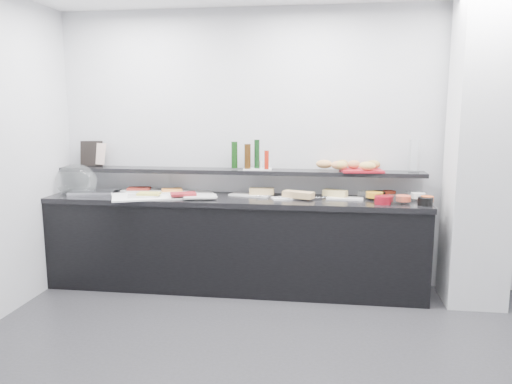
# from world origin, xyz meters

# --- Properties ---
(back_wall) EXTENTS (5.00, 0.02, 2.70)m
(back_wall) POSITION_xyz_m (0.00, 2.00, 1.35)
(back_wall) COLOR silver
(back_wall) RESTS_ON ground
(column) EXTENTS (0.50, 0.50, 2.70)m
(column) POSITION_xyz_m (1.50, 1.65, 1.35)
(column) COLOR silver
(column) RESTS_ON ground
(buffet_cabinet) EXTENTS (3.60, 0.60, 0.85)m
(buffet_cabinet) POSITION_xyz_m (-0.70, 1.70, 0.42)
(buffet_cabinet) COLOR black
(buffet_cabinet) RESTS_ON ground
(counter_top) EXTENTS (3.62, 0.62, 0.05)m
(counter_top) POSITION_xyz_m (-0.70, 1.70, 0.88)
(counter_top) COLOR black
(counter_top) RESTS_ON buffet_cabinet
(wall_shelf) EXTENTS (3.60, 0.25, 0.04)m
(wall_shelf) POSITION_xyz_m (-0.70, 1.88, 1.13)
(wall_shelf) COLOR black
(wall_shelf) RESTS_ON back_wall
(cloche_base) EXTENTS (0.46, 0.35, 0.04)m
(cloche_base) POSITION_xyz_m (-2.11, 1.67, 0.92)
(cloche_base) COLOR silver
(cloche_base) RESTS_ON counter_top
(cloche_dome) EXTENTS (0.43, 0.28, 0.34)m
(cloche_dome) POSITION_xyz_m (-2.31, 1.73, 1.03)
(cloche_dome) COLOR white
(cloche_dome) RESTS_ON cloche_base
(linen_runner) EXTENTS (1.07, 0.80, 0.01)m
(linen_runner) POSITION_xyz_m (-1.38, 1.67, 0.91)
(linen_runner) COLOR white
(linen_runner) RESTS_ON counter_top
(platter_meat_a) EXTENTS (0.37, 0.27, 0.01)m
(platter_meat_a) POSITION_xyz_m (-1.68, 1.84, 0.92)
(platter_meat_a) COLOR silver
(platter_meat_a) RESTS_ON linen_runner
(food_meat_a) EXTENTS (0.25, 0.18, 0.02)m
(food_meat_a) POSITION_xyz_m (-1.70, 1.84, 0.94)
(food_meat_a) COLOR maroon
(food_meat_a) RESTS_ON platter_meat_a
(platter_salmon) EXTENTS (0.32, 0.22, 0.01)m
(platter_salmon) POSITION_xyz_m (-1.36, 1.79, 0.92)
(platter_salmon) COLOR white
(platter_salmon) RESTS_ON linen_runner
(food_salmon) EXTENTS (0.23, 0.19, 0.02)m
(food_salmon) POSITION_xyz_m (-1.35, 1.82, 0.94)
(food_salmon) COLOR orange
(food_salmon) RESTS_ON platter_salmon
(platter_cheese) EXTENTS (0.33, 0.27, 0.01)m
(platter_cheese) POSITION_xyz_m (-1.55, 1.55, 0.92)
(platter_cheese) COLOR white
(platter_cheese) RESTS_ON linen_runner
(food_cheese) EXTENTS (0.21, 0.14, 0.02)m
(food_cheese) POSITION_xyz_m (-1.49, 1.56, 0.94)
(food_cheese) COLOR #D9CE54
(food_cheese) RESTS_ON platter_cheese
(platter_meat_b) EXTENTS (0.34, 0.26, 0.01)m
(platter_meat_b) POSITION_xyz_m (-1.00, 1.58, 0.92)
(platter_meat_b) COLOR white
(platter_meat_b) RESTS_ON linen_runner
(food_meat_b) EXTENTS (0.27, 0.23, 0.02)m
(food_meat_b) POSITION_xyz_m (-1.16, 1.59, 0.94)
(food_meat_b) COLOR maroon
(food_meat_b) RESTS_ON platter_meat_b
(sandwich_plate_left) EXTENTS (0.43, 0.26, 0.01)m
(sandwich_plate_left) POSITION_xyz_m (-0.55, 1.82, 0.91)
(sandwich_plate_left) COLOR white
(sandwich_plate_left) RESTS_ON counter_top
(sandwich_food_left) EXTENTS (0.24, 0.10, 0.06)m
(sandwich_food_left) POSITION_xyz_m (-0.45, 1.83, 0.94)
(sandwich_food_left) COLOR tan
(sandwich_food_left) RESTS_ON sandwich_plate_left
(tongs_left) EXTENTS (0.14, 0.08, 0.01)m
(tongs_left) POSITION_xyz_m (-0.41, 1.72, 0.92)
(tongs_left) COLOR #A9ACB0
(tongs_left) RESTS_ON sandwich_plate_left
(sandwich_plate_mid) EXTENTS (0.34, 0.24, 0.01)m
(sandwich_plate_mid) POSITION_xyz_m (-0.17, 1.70, 0.91)
(sandwich_plate_mid) COLOR white
(sandwich_plate_mid) RESTS_ON counter_top
(sandwich_food_mid) EXTENTS (0.31, 0.21, 0.06)m
(sandwich_food_mid) POSITION_xyz_m (-0.08, 1.68, 0.94)
(sandwich_food_mid) COLOR tan
(sandwich_food_mid) RESTS_ON sandwich_plate_mid
(tongs_mid) EXTENTS (0.16, 0.04, 0.01)m
(tongs_mid) POSITION_xyz_m (-0.24, 1.65, 0.92)
(tongs_mid) COLOR silver
(tongs_mid) RESTS_ON sandwich_plate_mid
(sandwich_plate_right) EXTENTS (0.34, 0.16, 0.01)m
(sandwich_plate_right) POSITION_xyz_m (0.35, 1.75, 0.91)
(sandwich_plate_right) COLOR white
(sandwich_plate_right) RESTS_ON counter_top
(sandwich_food_right) EXTENTS (0.24, 0.17, 0.06)m
(sandwich_food_right) POSITION_xyz_m (0.26, 1.82, 0.94)
(sandwich_food_right) COLOR #D3B96E
(sandwich_food_right) RESTS_ON sandwich_plate_right
(tongs_right) EXTENTS (0.15, 0.06, 0.01)m
(tongs_right) POSITION_xyz_m (0.13, 1.71, 0.92)
(tongs_right) COLOR #B6B8BD
(tongs_right) RESTS_ON sandwich_plate_right
(bowl_glass_fruit) EXTENTS (0.20, 0.20, 0.07)m
(bowl_glass_fruit) POSITION_xyz_m (0.54, 1.80, 0.94)
(bowl_glass_fruit) COLOR silver
(bowl_glass_fruit) RESTS_ON counter_top
(fill_glass_fruit) EXTENTS (0.19, 0.19, 0.05)m
(fill_glass_fruit) POSITION_xyz_m (0.62, 1.76, 0.95)
(fill_glass_fruit) COLOR orange
(fill_glass_fruit) RESTS_ON bowl_glass_fruit
(bowl_black_jam) EXTENTS (0.15, 0.15, 0.07)m
(bowl_black_jam) POSITION_xyz_m (0.68, 1.84, 0.94)
(bowl_black_jam) COLOR black
(bowl_black_jam) RESTS_ON counter_top
(fill_black_jam) EXTENTS (0.13, 0.13, 0.05)m
(fill_black_jam) POSITION_xyz_m (0.76, 1.85, 0.95)
(fill_black_jam) COLOR #5D180D
(fill_black_jam) RESTS_ON bowl_black_jam
(bowl_glass_cream) EXTENTS (0.21, 0.21, 0.07)m
(bowl_glass_cream) POSITION_xyz_m (0.99, 1.82, 0.94)
(bowl_glass_cream) COLOR white
(bowl_glass_cream) RESTS_ON counter_top
(fill_glass_cream) EXTENTS (0.14, 0.14, 0.05)m
(fill_glass_cream) POSITION_xyz_m (1.02, 1.78, 0.95)
(fill_glass_cream) COLOR white
(fill_glass_cream) RESTS_ON bowl_glass_cream
(bowl_red_jam) EXTENTS (0.15, 0.15, 0.07)m
(bowl_red_jam) POSITION_xyz_m (0.67, 1.56, 0.94)
(bowl_red_jam) COLOR maroon
(bowl_red_jam) RESTS_ON counter_top
(fill_red_jam) EXTENTS (0.16, 0.16, 0.05)m
(fill_red_jam) POSITION_xyz_m (0.71, 1.58, 0.95)
(fill_red_jam) COLOR #630E11
(fill_red_jam) RESTS_ON bowl_red_jam
(bowl_glass_salmon) EXTENTS (0.18, 0.18, 0.07)m
(bowl_glass_salmon) POSITION_xyz_m (0.79, 1.61, 0.94)
(bowl_glass_salmon) COLOR silver
(bowl_glass_salmon) RESTS_ON counter_top
(fill_glass_salmon) EXTENTS (0.15, 0.15, 0.05)m
(fill_glass_salmon) POSITION_xyz_m (0.86, 1.61, 0.95)
(fill_glass_salmon) COLOR #DB5035
(fill_glass_salmon) RESTS_ON bowl_glass_salmon
(bowl_black_fruit) EXTENTS (0.14, 0.14, 0.07)m
(bowl_black_fruit) POSITION_xyz_m (1.04, 1.55, 0.94)
(bowl_black_fruit) COLOR black
(bowl_black_fruit) RESTS_ON counter_top
(fill_black_fruit) EXTENTS (0.11, 0.11, 0.05)m
(fill_black_fruit) POSITION_xyz_m (1.07, 1.61, 0.95)
(fill_black_fruit) COLOR #DC531E
(fill_black_fruit) RESTS_ON bowl_black_fruit
(framed_print) EXTENTS (0.23, 0.12, 0.26)m
(framed_print) POSITION_xyz_m (-2.24, 1.94, 1.28)
(framed_print) COLOR black
(framed_print) RESTS_ON wall_shelf
(print_art) EXTENTS (0.19, 0.12, 0.22)m
(print_art) POSITION_xyz_m (-2.15, 1.93, 1.28)
(print_art) COLOR beige
(print_art) RESTS_ON framed_print
(condiment_tray) EXTENTS (0.29, 0.19, 0.01)m
(condiment_tray) POSITION_xyz_m (-0.49, 1.88, 1.16)
(condiment_tray) COLOR white
(condiment_tray) RESTS_ON wall_shelf
(bottle_green_a) EXTENTS (0.07, 0.07, 0.26)m
(bottle_green_a) POSITION_xyz_m (-0.72, 1.87, 1.29)
(bottle_green_a) COLOR #10360E
(bottle_green_a) RESTS_ON condiment_tray
(bottle_brown) EXTENTS (0.06, 0.06, 0.24)m
(bottle_brown) POSITION_xyz_m (-0.59, 1.84, 1.28)
(bottle_brown) COLOR #3A220A
(bottle_brown) RESTS_ON condiment_tray
(bottle_green_b) EXTENTS (0.07, 0.07, 0.28)m
(bottle_green_b) POSITION_xyz_m (-0.50, 1.89, 1.30)
(bottle_green_b) COLOR black
(bottle_green_b) RESTS_ON condiment_tray
(bottle_hot) EXTENTS (0.05, 0.05, 0.18)m
(bottle_hot) POSITION_xyz_m (-0.40, 1.83, 1.25)
(bottle_hot) COLOR #B51C0C
(bottle_hot) RESTS_ON condiment_tray
(shaker_salt) EXTENTS (0.03, 0.03, 0.07)m
(shaker_salt) POSITION_xyz_m (-0.47, 1.91, 1.20)
(shaker_salt) COLOR white
(shaker_salt) RESTS_ON condiment_tray
(shaker_pepper) EXTENTS (0.04, 0.04, 0.07)m
(shaker_pepper) POSITION_xyz_m (-0.40, 1.89, 1.20)
(shaker_pepper) COLOR white
(shaker_pepper) RESTS_ON condiment_tray
(bread_tray) EXTENTS (0.41, 0.31, 0.02)m
(bread_tray) POSITION_xyz_m (0.50, 1.86, 1.16)
(bread_tray) COLOR maroon
(bread_tray) RESTS_ON wall_shelf
(bread_roll_nw) EXTENTS (0.17, 0.12, 0.08)m
(bread_roll_nw) POSITION_xyz_m (0.15, 1.91, 1.21)
(bread_roll_nw) COLOR tan
(bread_roll_nw) RESTS_ON bread_tray
(bread_roll_n) EXTENTS (0.13, 0.10, 0.08)m
(bread_roll_n) POSITION_xyz_m (0.33, 1.95, 1.21)
(bread_roll_n) COLOR #B48344
(bread_roll_n) RESTS_ON bread_tray
(bread_roll_ne) EXTENTS (0.14, 0.10, 0.08)m
(bread_roll_ne) POSITION_xyz_m (0.62, 1.94, 1.21)
(bread_roll_ne) COLOR #AD8842
(bread_roll_ne) RESTS_ON bread_tray
(bread_roll_sw) EXTENTS (0.14, 0.09, 0.08)m
(bread_roll_sw) POSITION_xyz_m (0.30, 1.83, 1.21)
(bread_roll_sw) COLOR tan
(bread_roll_sw) RESTS_ON bread_tray
(bread_roll_se) EXTENTS (0.17, 0.13, 0.08)m
(bread_roll_se) POSITION_xyz_m (0.55, 1.80, 1.21)
(bread_roll_se) COLOR gold
(bread_roll_se) RESTS_ON bread_tray
(bread_roll_midw) EXTENTS (0.15, 0.10, 0.08)m
(bread_roll_midw) POSITION_xyz_m (0.29, 1.84, 1.21)
(bread_roll_midw) COLOR #D88B52
(bread_roll_midw) RESTS_ON bread_tray
(bread_roll_mide) EXTENTS (0.15, 0.12, 0.08)m
(bread_roll_mide) POSITION_xyz_m (0.43, 1.92, 1.21)
(bread_roll_mide) COLOR #BE7848
(bread_roll_mide) RESTS_ON bread_tray
(carafe) EXTENTS (0.12, 0.12, 0.30)m
(carafe) POSITION_xyz_m (0.98, 1.88, 1.30)
(carafe) COLOR white
(carafe) RESTS_ON wall_shelf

